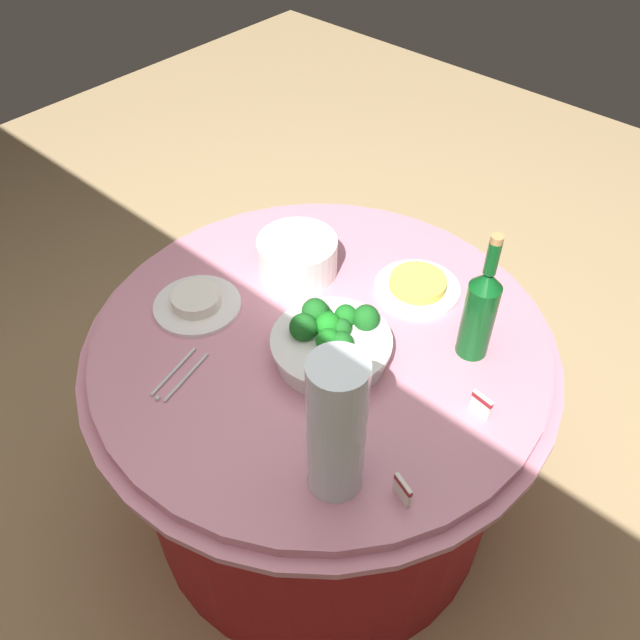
{
  "coord_description": "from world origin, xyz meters",
  "views": [
    {
      "loc": [
        -0.73,
        0.82,
        1.88
      ],
      "look_at": [
        0.0,
        0.0,
        0.79
      ],
      "focal_mm": 36.85,
      "sensor_mm": 36.0,
      "label": 1
    }
  ],
  "objects": [
    {
      "name": "buffet_table",
      "position": [
        0.0,
        0.0,
        0.38
      ],
      "size": [
        1.16,
        1.16,
        0.74
      ],
      "color": "maroon",
      "rests_on": "ground_plane"
    },
    {
      "name": "ground_plane",
      "position": [
        0.0,
        0.0,
        0.0
      ],
      "size": [
        6.0,
        6.0,
        0.0
      ],
      "primitive_type": "plane",
      "color": "tan"
    },
    {
      "name": "food_plate_fried_egg",
      "position": [
        -0.08,
        -0.29,
        0.75
      ],
      "size": [
        0.22,
        0.22,
        0.04
      ],
      "color": "white",
      "rests_on": "buffet_table"
    },
    {
      "name": "food_plate_rice",
      "position": [
        0.29,
        0.13,
        0.76
      ],
      "size": [
        0.22,
        0.22,
        0.04
      ],
      "color": "white",
      "rests_on": "buffet_table"
    },
    {
      "name": "label_placard_front",
      "position": [
        -0.41,
        0.22,
        0.77
      ],
      "size": [
        0.05,
        0.02,
        0.05
      ],
      "color": "white",
      "rests_on": "buffet_table"
    },
    {
      "name": "broccoli_bowl",
      "position": [
        -0.06,
        0.03,
        0.79
      ],
      "size": [
        0.28,
        0.28,
        0.12
      ],
      "color": "white",
      "rests_on": "buffet_table"
    },
    {
      "name": "label_placard_mid",
      "position": [
        -0.41,
        -0.05,
        0.77
      ],
      "size": [
        0.05,
        0.02,
        0.05
      ],
      "color": "white",
      "rests_on": "buffet_table"
    },
    {
      "name": "decorative_fruit_vase",
      "position": [
        -0.29,
        0.28,
        0.89
      ],
      "size": [
        0.11,
        0.11,
        0.34
      ],
      "color": "silver",
      "rests_on": "buffet_table"
    },
    {
      "name": "serving_tongs",
      "position": [
        0.15,
        0.31,
        0.74
      ],
      "size": [
        0.08,
        0.17,
        0.01
      ],
      "color": "silver",
      "rests_on": "buffet_table"
    },
    {
      "name": "wine_bottle",
      "position": [
        -0.3,
        -0.2,
        0.87
      ],
      "size": [
        0.07,
        0.07,
        0.34
      ],
      "color": "#0E511C",
      "rests_on": "buffet_table"
    },
    {
      "name": "plate_stack",
      "position": [
        0.2,
        -0.14,
        0.79
      ],
      "size": [
        0.21,
        0.21,
        0.1
      ],
      "color": "white",
      "rests_on": "buffet_table"
    }
  ]
}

